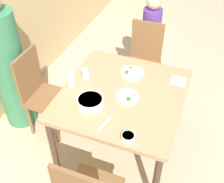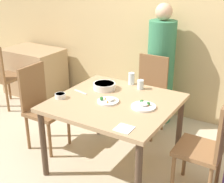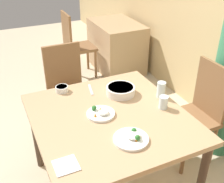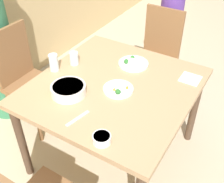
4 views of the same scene
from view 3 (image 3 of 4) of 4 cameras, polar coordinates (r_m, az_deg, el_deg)
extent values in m
cube|color=tan|center=(2.08, -0.40, -5.37)|extent=(1.16, 1.10, 0.04)
cylinder|color=#4C3828|center=(2.61, -15.20, -8.54)|extent=(0.06, 0.06, 0.71)
cylinder|color=#4C3828|center=(2.86, 4.25, -3.63)|extent=(0.06, 0.06, 0.71)
cylinder|color=#4C3828|center=(2.23, 17.65, -16.99)|extent=(0.06, 0.06, 0.71)
cube|color=brown|center=(2.66, 15.66, -5.52)|extent=(0.40, 0.40, 0.04)
cube|color=brown|center=(2.63, 19.59, 0.38)|extent=(0.38, 0.03, 0.50)
cylinder|color=brown|center=(2.81, 10.27, -8.52)|extent=(0.04, 0.04, 0.42)
cylinder|color=brown|center=(2.62, 14.38, -12.50)|extent=(0.04, 0.04, 0.42)
cylinder|color=brown|center=(2.98, 15.56, -6.67)|extent=(0.04, 0.04, 0.42)
cylinder|color=brown|center=(2.80, 19.79, -10.21)|extent=(0.04, 0.04, 0.42)
cube|color=brown|center=(2.90, -8.49, -1.43)|extent=(0.40, 0.40, 0.04)
cube|color=brown|center=(2.93, -9.98, 4.82)|extent=(0.03, 0.38, 0.50)
cylinder|color=brown|center=(2.86, -10.32, -7.68)|extent=(0.04, 0.04, 0.42)
cylinder|color=brown|center=(2.93, -4.10, -6.12)|extent=(0.04, 0.04, 0.42)
cylinder|color=brown|center=(3.13, -11.98, -4.26)|extent=(0.04, 0.04, 0.42)
cylinder|color=brown|center=(3.19, -6.25, -2.92)|extent=(0.04, 0.04, 0.42)
cylinder|color=silver|center=(2.32, 1.75, 0.23)|extent=(0.24, 0.24, 0.07)
cylinder|color=#BC5123|center=(2.31, 1.76, 0.90)|extent=(0.21, 0.21, 0.01)
cylinder|color=white|center=(2.08, -2.31, -4.55)|extent=(0.21, 0.21, 0.02)
ellipsoid|color=white|center=(2.05, -1.69, -4.25)|extent=(0.08, 0.08, 0.03)
sphere|color=#2D702D|center=(2.09, -3.72, -3.48)|extent=(0.03, 0.03, 0.03)
cone|color=orange|center=(2.03, -3.42, -4.76)|extent=(0.02, 0.02, 0.03)
sphere|color=#2D702D|center=(2.10, -3.65, -3.33)|extent=(0.04, 0.04, 0.04)
cone|color=orange|center=(2.10, -2.38, -3.54)|extent=(0.02, 0.02, 0.02)
cylinder|color=white|center=(1.85, 3.85, -9.62)|extent=(0.23, 0.23, 0.02)
ellipsoid|color=white|center=(1.84, 4.43, -8.90)|extent=(0.09, 0.09, 0.03)
sphere|color=#2D702D|center=(1.82, 5.20, -9.33)|extent=(0.04, 0.04, 0.04)
cone|color=orange|center=(1.82, 4.96, -9.67)|extent=(0.02, 0.02, 0.02)
sphere|color=#2D702D|center=(1.88, 4.48, -7.92)|extent=(0.04, 0.04, 0.04)
cylinder|color=white|center=(2.40, -10.14, 0.54)|extent=(0.11, 0.11, 0.05)
cylinder|color=white|center=(2.39, -10.19, 0.97)|extent=(0.09, 0.09, 0.01)
cylinder|color=silver|center=(2.30, 9.96, 0.37)|extent=(0.07, 0.07, 0.13)
cylinder|color=silver|center=(2.17, 10.41, -2.19)|extent=(0.07, 0.07, 0.10)
cube|color=white|center=(1.70, -9.33, -14.60)|extent=(0.14, 0.14, 0.01)
cube|color=silver|center=(2.40, -4.35, 0.40)|extent=(0.18, 0.06, 0.01)
cube|color=tan|center=(4.40, 0.88, 9.18)|extent=(0.90, 0.62, 0.74)
cube|color=brown|center=(4.17, -6.42, 8.86)|extent=(0.40, 0.40, 0.04)
cube|color=brown|center=(4.03, -9.18, 11.99)|extent=(0.38, 0.03, 0.50)
cylinder|color=brown|center=(4.17, -3.34, 5.53)|extent=(0.04, 0.04, 0.42)
cylinder|color=brown|center=(4.45, -4.94, 7.13)|extent=(0.04, 0.04, 0.42)
cylinder|color=brown|center=(4.07, -7.66, 4.68)|extent=(0.04, 0.04, 0.42)
cylinder|color=brown|center=(4.36, -9.03, 6.35)|extent=(0.04, 0.04, 0.42)
camera|label=1|loc=(3.42, -28.81, 35.63)|focal=45.00mm
camera|label=2|loc=(1.70, -108.62, -8.73)|focal=50.00mm
camera|label=4|loc=(2.93, -30.86, 26.46)|focal=45.00mm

